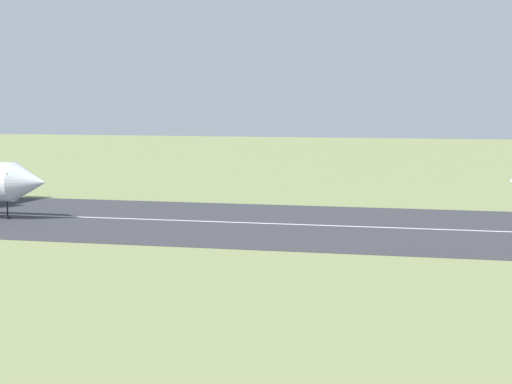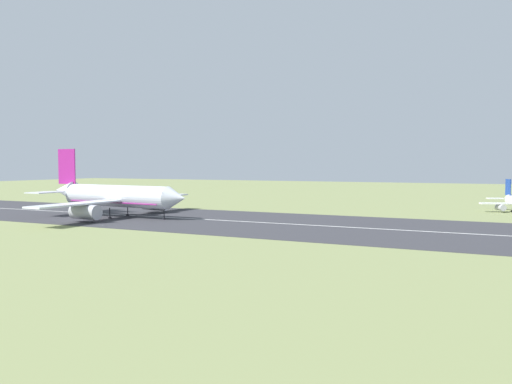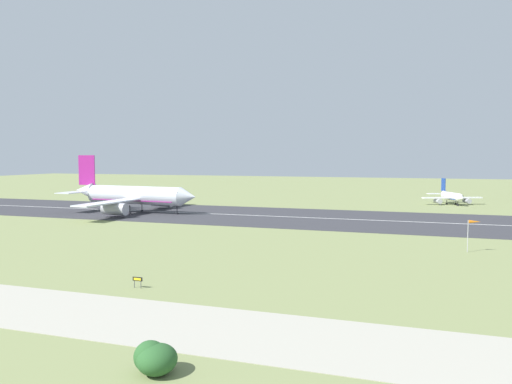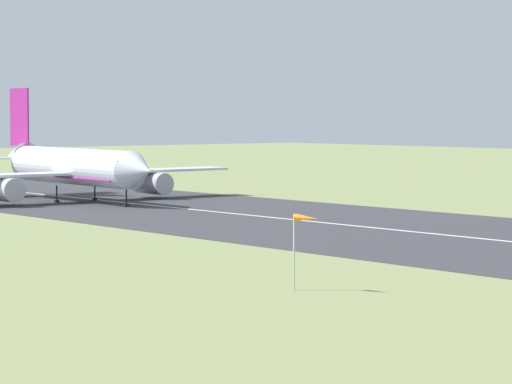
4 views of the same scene
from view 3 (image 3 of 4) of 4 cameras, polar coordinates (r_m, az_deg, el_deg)
ground_plane at (r=80.72m, az=5.20°, el=-8.68°), size 711.93×711.93×0.00m
runway_strip at (r=143.70m, az=11.27°, el=-3.11°), size 471.93×47.93×0.06m
runway_centreline at (r=143.70m, az=11.27°, el=-3.10°), size 424.74×0.70×0.01m
taxiway_road at (r=52.84m, az=-2.81°, el=-15.57°), size 353.95×13.83×0.05m
airplane_landing at (r=162.84m, az=-13.74°, el=-0.42°), size 44.18×55.91×18.24m
airplane_parked_centre at (r=198.99m, az=21.43°, el=-0.49°), size 21.50×19.07×9.48m
shrub_clump at (r=43.83m, az=-11.53°, el=-18.13°), size 3.76×3.51×2.66m
windsock_pole at (r=100.99m, az=23.64°, el=-3.34°), size 2.29×1.03×6.04m
runway_sign at (r=70.34m, az=-13.39°, el=-9.75°), size 1.46×0.13×1.51m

